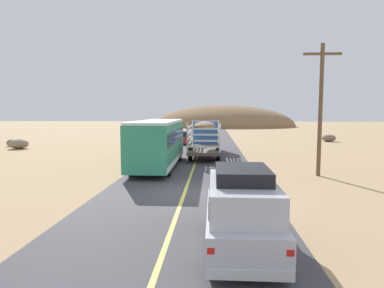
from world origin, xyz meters
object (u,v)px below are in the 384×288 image
object	(u,v)px
bus	(159,142)
boulder_mid_field	(329,138)
car_far	(181,138)
power_pole_near	(321,106)
suv_near	(242,209)
livestock_truck	(206,134)
boulder_near_shoulder	(11,143)
boulder_far_horizon	(19,144)

from	to	relation	value
bus	boulder_mid_field	distance (m)	28.50
car_far	power_pole_near	world-z (taller)	power_pole_near
boulder_mid_field	suv_near	bearing A→B (deg)	-112.05
bus	car_far	bearing A→B (deg)	90.42
suv_near	bus	bearing A→B (deg)	108.53
livestock_truck	car_far	world-z (taller)	livestock_truck
livestock_truck	suv_near	bearing A→B (deg)	-86.01
bus	suv_near	bearing A→B (deg)	-71.47
car_far	power_pole_near	xyz separation A→B (m)	(10.18, -19.73, 3.48)
bus	boulder_mid_field	world-z (taller)	bus
power_pole_near	bus	bearing A→B (deg)	166.21
power_pole_near	livestock_truck	bearing A→B (deg)	124.02
boulder_near_shoulder	boulder_far_horizon	distance (m)	3.30
livestock_truck	boulder_far_horizon	distance (m)	19.74
boulder_far_horizon	bus	bearing A→B (deg)	-32.80
suv_near	bus	size ratio (longest dim) A/B	0.46
suv_near	power_pole_near	bearing A→B (deg)	63.64
boulder_far_horizon	boulder_near_shoulder	bearing A→B (deg)	134.34
livestock_truck	boulder_far_horizon	bearing A→B (deg)	172.12
car_far	boulder_far_horizon	bearing A→B (deg)	-157.82
boulder_near_shoulder	boulder_mid_field	xyz separation A→B (m)	(37.49, 8.47, 0.07)
boulder_far_horizon	livestock_truck	bearing A→B (deg)	-7.88
livestock_truck	boulder_near_shoulder	distance (m)	22.44
livestock_truck	boulder_near_shoulder	bearing A→B (deg)	166.95
boulder_mid_field	power_pole_near	bearing A→B (deg)	-109.94
power_pole_near	boulder_far_horizon	distance (m)	29.79
car_far	boulder_far_horizon	distance (m)	17.64
car_far	boulder_far_horizon	xyz separation A→B (m)	(-16.33, -6.66, -0.19)
suv_near	boulder_near_shoulder	distance (m)	35.34
car_far	bus	bearing A→B (deg)	-89.58
boulder_mid_field	bus	bearing A→B (deg)	-131.15
power_pole_near	boulder_mid_field	distance (m)	25.70
bus	power_pole_near	distance (m)	10.64
livestock_truck	bus	xyz separation A→B (m)	(-3.05, -7.91, -0.04)
boulder_near_shoulder	power_pole_near	bearing A→B (deg)	-28.17
bus	car_far	size ratio (longest dim) A/B	2.27
livestock_truck	bus	bearing A→B (deg)	-111.11
suv_near	power_pole_near	xyz separation A→B (m)	(5.51, 11.11, 3.02)
car_far	boulder_near_shoulder	xyz separation A→B (m)	(-18.64, -4.30, -0.31)
bus	livestock_truck	bearing A→B (deg)	68.89
bus	power_pole_near	xyz separation A→B (m)	(10.06, -2.47, 2.43)
boulder_mid_field	livestock_truck	bearing A→B (deg)	-139.21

